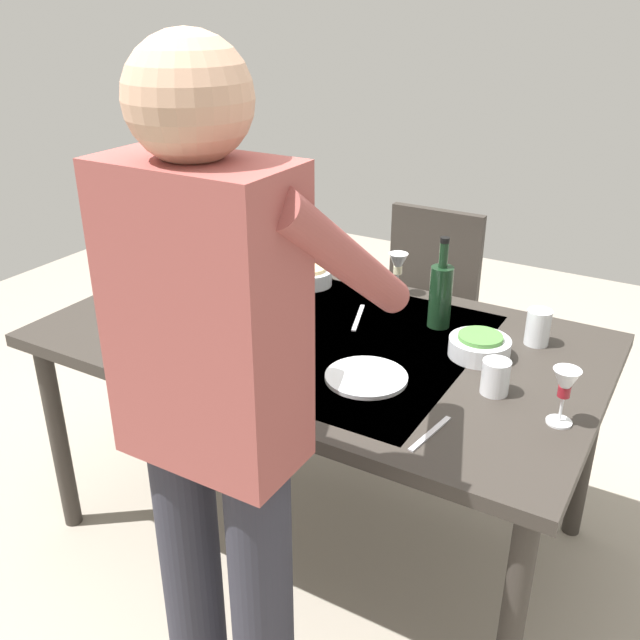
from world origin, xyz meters
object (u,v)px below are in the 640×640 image
Objects in this scene: wine_glass_left at (565,387)px; water_cup_near_right at (147,283)px; dining_table at (320,354)px; wine_glass_right at (398,266)px; water_cup_near_left at (538,327)px; dinner_plate_far at (270,362)px; side_bowl_salad at (480,346)px; water_cup_far_left at (495,377)px; side_bowl_bread at (310,276)px; person_server at (218,412)px; serving_bowl_pasta at (212,272)px; wine_bottle at (441,294)px; dinner_plate_near at (366,377)px; chair_near at (423,304)px.

water_cup_near_right is (1.43, -0.08, -0.05)m from wine_glass_left.
water_cup_near_right is at bearing 4.19° from dining_table.
wine_glass_right is 0.55m from water_cup_near_left.
dinner_plate_far is at bearing 81.59° from wine_glass_right.
side_bowl_salad is (0.29, -0.24, -0.07)m from wine_glass_left.
water_cup_far_left reaches higher than side_bowl_bread.
dinner_plate_far is (0.63, 0.52, -0.05)m from water_cup_near_left.
dining_table is 0.25m from dinner_plate_far.
wine_glass_left reaches higher than water_cup_far_left.
person_server reaches higher than side_bowl_salad.
serving_bowl_pasta is at bearing -38.06° from dinner_plate_far.
wine_bottle reaches higher than water_cup_far_left.
dinner_plate_near is (0.04, 0.42, -0.10)m from wine_bottle.
wine_glass_right is at bearing -73.05° from dinner_plate_near.
side_bowl_bread is (0.84, -0.06, -0.02)m from water_cup_near_left.
serving_bowl_pasta is at bearing -23.94° from dinner_plate_near.
dining_table is 0.61m from serving_bowl_pasta.
wine_glass_left is (-0.77, 1.01, 0.34)m from chair_near.
wine_glass_right is 0.69m from serving_bowl_pasta.
wine_glass_right is 0.94× the size of side_bowl_bread.
serving_bowl_pasta is (0.57, -0.19, 0.10)m from dining_table.
wine_bottle is 3.12× the size of water_cup_far_left.
water_cup_near_left is 0.48× the size of dinner_plate_far.
dinner_plate_far is at bearing 39.52° from water_cup_near_left.
water_cup_near_right is (0.74, 0.47, -0.05)m from wine_glass_right.
dining_table is 0.90m from chair_near.
side_bowl_salad is (-0.47, -0.11, 0.10)m from dining_table.
dining_table is at bearing -9.56° from wine_glass_left.
person_server is 11.19× the size of wine_glass_left.
person_server is at bearing 69.32° from water_cup_near_left.
water_cup_near_right is 0.65× the size of side_bowl_bread.
person_server reaches higher than dinner_plate_near.
serving_bowl_pasta is (0.64, 0.23, -0.07)m from wine_glass_right.
wine_bottle is at bearing 142.72° from wine_glass_right.
wine_glass_left is 1.44m from water_cup_near_right.
water_cup_near_left reaches higher than dining_table.
dining_table is at bearing 125.41° from side_bowl_bread.
wine_bottle is 2.69× the size of water_cup_near_left.
dinner_plate_far is (0.32, 0.48, -0.10)m from wine_bottle.
chair_near is at bearing -57.90° from side_bowl_salad.
side_bowl_salad is at bearing -107.04° from person_server.
dining_table is 0.68m from water_cup_near_right.
dinner_plate_far is (-0.21, 0.58, -0.03)m from side_bowl_bread.
wine_bottle is 1.29× the size of dinner_plate_near.
dining_table is 10.62× the size of side_bowl_bread.
serving_bowl_pasta is 0.69m from dinner_plate_far.
chair_near is 0.94m from side_bowl_salad.
water_cup_near_right reaches higher than dinner_plate_far.
wine_glass_right reaches higher than side_bowl_salad.
chair_near is at bearing -52.65° from wine_glass_left.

